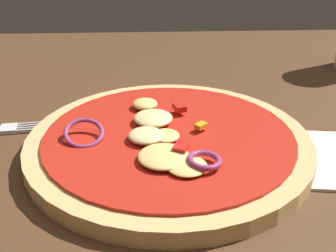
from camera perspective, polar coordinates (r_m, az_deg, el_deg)
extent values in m
cube|color=#4C301C|center=(0.48, -4.98, -4.53)|extent=(1.43, 0.90, 0.04)
cylinder|color=tan|center=(0.45, 0.11, -2.44)|extent=(0.29, 0.29, 0.02)
cylinder|color=red|center=(0.45, 0.12, -1.32)|extent=(0.25, 0.25, 0.00)
ellipsoid|color=#F4DB8E|center=(0.47, -1.93, 1.01)|extent=(0.04, 0.04, 0.01)
ellipsoid|color=#EFCC72|center=(0.40, -0.56, -3.93)|extent=(0.05, 0.05, 0.01)
ellipsoid|color=#F4DB8E|center=(0.44, -2.85, -1.24)|extent=(0.04, 0.04, 0.01)
ellipsoid|color=#EFCC72|center=(0.50, -2.98, 2.84)|extent=(0.03, 0.03, 0.01)
ellipsoid|color=#EFCC72|center=(0.39, 2.44, -5.15)|extent=(0.04, 0.04, 0.01)
ellipsoid|color=#EFCC72|center=(0.44, -0.37, -1.25)|extent=(0.03, 0.03, 0.01)
torus|color=#93386B|center=(0.45, -10.75, -0.90)|extent=(0.05, 0.05, 0.02)
torus|color=#93386B|center=(0.39, 4.71, -4.41)|extent=(0.03, 0.03, 0.01)
cube|color=orange|center=(0.45, 4.27, 0.06)|extent=(0.01, 0.01, 0.00)
cube|color=red|center=(0.49, 1.49, 2.42)|extent=(0.02, 0.02, 0.01)
cube|color=red|center=(0.41, 1.67, -2.84)|extent=(0.02, 0.02, 0.01)
cube|color=silver|center=(0.53, -19.81, -0.35)|extent=(0.02, 0.02, 0.01)
cube|color=silver|center=(0.52, -17.02, -0.56)|extent=(0.04, 0.01, 0.00)
cube|color=silver|center=(0.52, -16.95, -0.28)|extent=(0.04, 0.01, 0.00)
cube|color=silver|center=(0.53, -16.89, 0.00)|extent=(0.04, 0.01, 0.00)
cube|color=silver|center=(0.53, -16.83, 0.27)|extent=(0.04, 0.01, 0.00)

